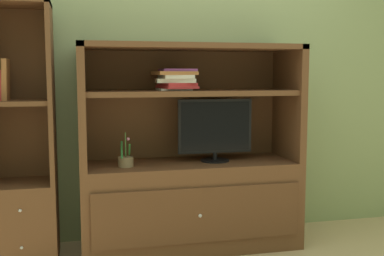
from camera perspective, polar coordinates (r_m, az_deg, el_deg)
painted_rear_wall at (r=3.67m, az=-1.47°, el=8.95°), size 6.00×0.10×2.80m
media_console at (r=3.42m, az=-0.22°, el=-6.56°), size 1.54×0.55×1.45m
tv_monitor at (r=3.38m, az=2.80°, el=-0.13°), size 0.54×0.20×0.45m
potted_plant at (r=3.24m, az=-7.98°, el=-3.98°), size 0.10×0.15×0.23m
magazine_stack at (r=3.30m, az=-2.02°, el=5.90°), size 0.29×0.35×0.15m
bookshelf_tall at (r=3.34m, az=-19.73°, el=-5.56°), size 0.43×0.41×1.71m
upright_book_row at (r=3.27m, az=-22.01°, el=5.20°), size 0.10×0.16×0.27m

